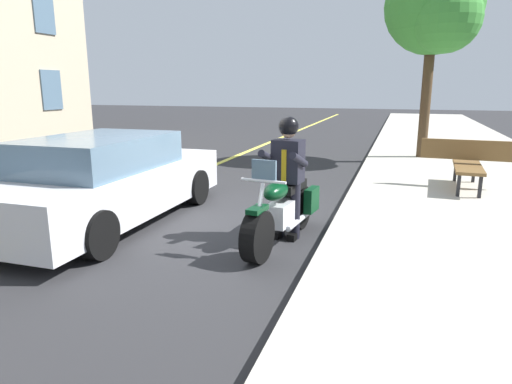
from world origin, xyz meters
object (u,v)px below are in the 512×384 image
motorcycle_main (282,211)px  bench_sidewalk (468,160)px  car_silver (106,180)px  street_tree_curbside (437,9)px  rider_main (288,167)px

motorcycle_main → bench_sidewalk: size_ratio=1.22×
car_silver → bench_sidewalk: bearing=123.7°
bench_sidewalk → street_tree_curbside: (-3.96, -0.64, 3.43)m
bench_sidewalk → rider_main: bearing=-37.3°
street_tree_curbside → car_silver: bearing=-33.1°
motorcycle_main → rider_main: rider_main is taller
car_silver → street_tree_curbside: (-7.76, 5.05, 3.45)m
car_silver → bench_sidewalk: (-3.81, 5.70, 0.02)m
bench_sidewalk → street_tree_curbside: 5.28m
rider_main → street_tree_curbside: 8.50m
rider_main → street_tree_curbside: street_tree_curbside is taller
street_tree_curbside → rider_main: bearing=-15.7°
street_tree_curbside → motorcycle_main: bearing=-15.5°
motorcycle_main → bench_sidewalk: (-3.85, 2.81, 0.26)m
bench_sidewalk → street_tree_curbside: bearing=-170.8°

